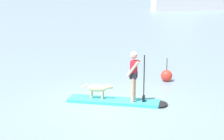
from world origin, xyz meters
name	(u,v)px	position (x,y,z in m)	size (l,w,h in m)	color
ground_plane	(113,102)	(0.00, 0.00, 0.00)	(400.00, 400.00, 0.00)	slate
paddleboard	(120,101)	(0.22, -0.06, 0.05)	(3.47, 1.55, 0.10)	#33B2BF
person_paddler	(134,73)	(0.68, -0.18, 1.06)	(0.66, 0.56, 1.67)	tan
dog	(98,89)	(-0.51, 0.13, 0.45)	(1.10, 0.40, 0.53)	#CCB78C
moored_boat_starboard	(187,0)	(13.85, 44.85, 1.63)	(11.66, 4.49, 10.97)	silver
marker_buoy	(167,75)	(2.36, 2.69, 0.24)	(0.48, 0.48, 0.98)	red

